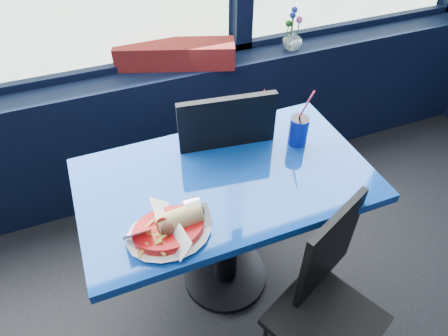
# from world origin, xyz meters

# --- Properties ---
(window_sill) EXTENTS (5.00, 0.26, 0.80)m
(window_sill) POSITION_xyz_m (0.00, 2.87, 0.40)
(window_sill) COLOR black
(window_sill) RESTS_ON ground
(near_table) EXTENTS (1.20, 0.70, 0.75)m
(near_table) POSITION_xyz_m (0.30, 2.00, 0.57)
(near_table) COLOR black
(near_table) RESTS_ON ground
(chair_near_front) EXTENTS (0.50, 0.50, 0.83)m
(chair_near_front) POSITION_xyz_m (0.53, 1.51, 0.48)
(chair_near_front) COLOR black
(chair_near_front) RESTS_ON ground
(chair_near_back) EXTENTS (0.51, 0.51, 1.00)m
(chair_near_back) POSITION_xyz_m (0.37, 2.31, 0.57)
(chair_near_back) COLOR black
(chair_near_back) RESTS_ON ground
(planter_box) EXTENTS (0.67, 0.37, 0.13)m
(planter_box) POSITION_xyz_m (0.35, 2.88, 0.86)
(planter_box) COLOR maroon
(planter_box) RESTS_ON window_sill
(flower_vase) EXTENTS (0.15, 0.16, 0.24)m
(flower_vase) POSITION_xyz_m (1.05, 2.81, 0.87)
(flower_vase) COLOR silver
(flower_vase) RESTS_ON window_sill
(food_basket) EXTENTS (0.33, 0.33, 0.10)m
(food_basket) POSITION_xyz_m (0.01, 1.79, 0.79)
(food_basket) COLOR red
(food_basket) RESTS_ON near_table
(ketchup_bottle) EXTENTS (0.07, 0.07, 0.25)m
(ketchup_bottle) POSITION_xyz_m (0.56, 2.20, 0.86)
(ketchup_bottle) COLOR red
(ketchup_bottle) RESTS_ON near_table
(soda_cup) EXTENTS (0.08, 0.08, 0.28)m
(soda_cup) POSITION_xyz_m (0.68, 2.09, 0.82)
(soda_cup) COLOR #0D1E95
(soda_cup) RESTS_ON near_table
(napkin) EXTENTS (0.20, 0.20, 0.00)m
(napkin) POSITION_xyz_m (-0.01, 1.79, 0.75)
(napkin) COLOR white
(napkin) RESTS_ON near_table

